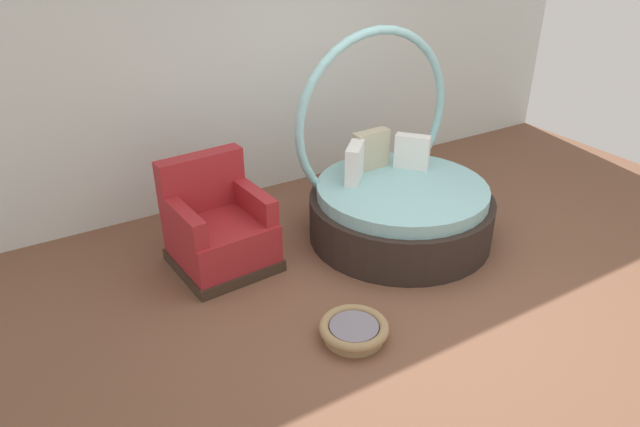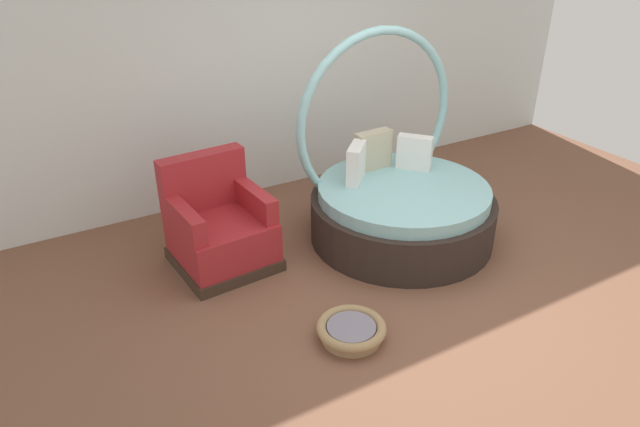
# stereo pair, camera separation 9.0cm
# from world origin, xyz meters

# --- Properties ---
(ground_plane) EXTENTS (8.00, 8.00, 0.02)m
(ground_plane) POSITION_xyz_m (0.00, 0.00, -0.01)
(ground_plane) COLOR brown
(back_wall) EXTENTS (8.00, 0.12, 3.12)m
(back_wall) POSITION_xyz_m (0.00, 2.53, 1.56)
(back_wall) COLOR silver
(back_wall) RESTS_ON ground_plane
(round_daybed) EXTENTS (1.71, 1.71, 1.88)m
(round_daybed) POSITION_xyz_m (0.39, 0.90, 0.37)
(round_daybed) COLOR #2D231E
(round_daybed) RESTS_ON ground_plane
(red_armchair) EXTENTS (0.85, 0.85, 0.94)m
(red_armchair) POSITION_xyz_m (-1.24, 1.28, 0.33)
(red_armchair) COLOR #38281E
(red_armchair) RESTS_ON ground_plane
(pet_basket) EXTENTS (0.51, 0.51, 0.13)m
(pet_basket) POSITION_xyz_m (-0.81, -0.17, 0.07)
(pet_basket) COLOR #9E7F56
(pet_basket) RESTS_ON ground_plane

